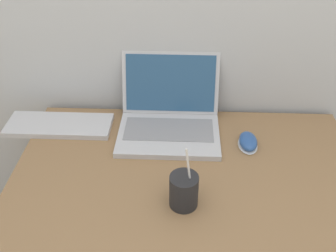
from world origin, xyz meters
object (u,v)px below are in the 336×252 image
Objects in this scene: drink_cup at (184,190)px; computer_mouse at (248,142)px; laptop at (169,116)px; external_keyboard at (59,125)px.

computer_mouse is (0.22, 0.28, -0.04)m from drink_cup.
laptop is 0.41m from external_keyboard.
drink_cup is at bearing -127.84° from computer_mouse.
external_keyboard is at bearing -177.98° from laptop.
external_keyboard is (-0.46, 0.36, -0.04)m from drink_cup.
drink_cup is at bearing -81.43° from laptop.
laptop is 0.94× the size of external_keyboard.
computer_mouse is (0.27, -0.09, -0.04)m from laptop.
drink_cup is 0.36m from computer_mouse.
computer_mouse is at bearing 52.16° from drink_cup.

